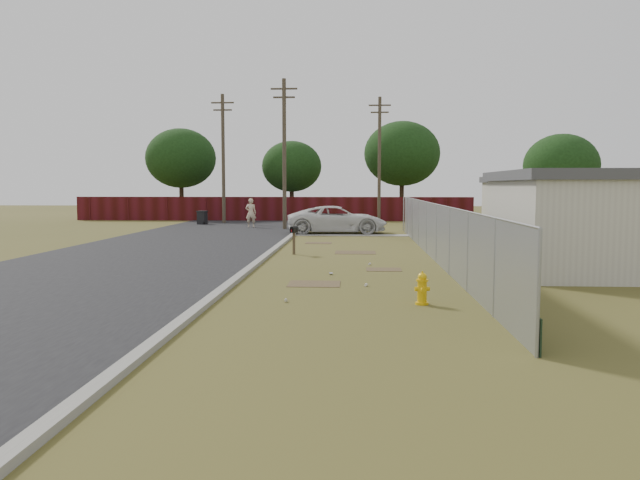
# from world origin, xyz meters

# --- Properties ---
(ground) EXTENTS (120.00, 120.00, 0.00)m
(ground) POSITION_xyz_m (0.00, 0.00, 0.00)
(ground) COLOR brown
(ground) RESTS_ON ground
(street) EXTENTS (15.10, 60.00, 0.12)m
(street) POSITION_xyz_m (-6.76, 8.05, 0.02)
(street) COLOR black
(street) RESTS_ON ground
(chainlink_fence) EXTENTS (0.10, 27.06, 2.02)m
(chainlink_fence) POSITION_xyz_m (3.12, 1.03, 0.80)
(chainlink_fence) COLOR gray
(chainlink_fence) RESTS_ON ground
(privacy_fence) EXTENTS (30.00, 0.12, 1.80)m
(privacy_fence) POSITION_xyz_m (-6.00, 25.00, 0.90)
(privacy_fence) COLOR #480F15
(privacy_fence) RESTS_ON ground
(utility_poles) EXTENTS (12.60, 8.24, 9.00)m
(utility_poles) POSITION_xyz_m (-3.67, 20.67, 4.69)
(utility_poles) COLOR brown
(utility_poles) RESTS_ON ground
(houses) EXTENTS (9.30, 17.24, 3.10)m
(houses) POSITION_xyz_m (9.70, 3.13, 1.56)
(houses) COLOR beige
(houses) RESTS_ON ground
(horizon_trees) EXTENTS (33.32, 31.94, 7.78)m
(horizon_trees) POSITION_xyz_m (0.84, 23.56, 4.63)
(horizon_trees) COLOR #372719
(horizon_trees) RESTS_ON ground
(fire_hydrant) EXTENTS (0.35, 0.35, 0.75)m
(fire_hydrant) POSITION_xyz_m (1.79, -7.75, 0.35)
(fire_hydrant) COLOR #E3B10B
(fire_hydrant) RESTS_ON ground
(mailbox) EXTENTS (0.28, 0.48, 1.09)m
(mailbox) POSITION_xyz_m (-2.07, 2.19, 0.86)
(mailbox) COLOR brown
(mailbox) RESTS_ON ground
(pickup_truck) EXTENTS (5.67, 2.96, 1.53)m
(pickup_truck) POSITION_xyz_m (-0.72, 12.90, 0.76)
(pickup_truck) COLOR silver
(pickup_truck) RESTS_ON ground
(pedestrian) EXTENTS (0.69, 0.47, 1.85)m
(pedestrian) POSITION_xyz_m (-6.31, 17.46, 0.92)
(pedestrian) COLOR beige
(pedestrian) RESTS_ON ground
(trash_bin) EXTENTS (0.72, 0.78, 0.93)m
(trash_bin) POSITION_xyz_m (-10.16, 20.38, 0.48)
(trash_bin) COLOR black
(trash_bin) RESTS_ON ground
(scattered_litter) EXTENTS (2.14, 6.87, 0.07)m
(scattered_litter) POSITION_xyz_m (-0.08, -4.27, 0.04)
(scattered_litter) COLOR silver
(scattered_litter) RESTS_ON ground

